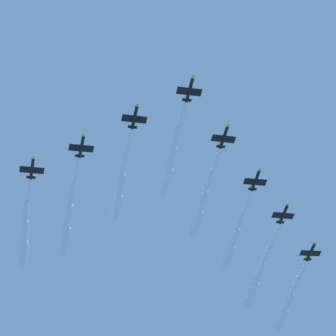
{
  "coord_description": "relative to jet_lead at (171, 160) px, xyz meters",
  "views": [
    {
      "loc": [
        122.98,
        -47.88,
        18.8
      ],
      "look_at": [
        0.0,
        0.0,
        204.28
      ],
      "focal_mm": 70.11,
      "sensor_mm": 36.0,
      "label": 1
    }
  ],
  "objects": [
    {
      "name": "jet_port_inner",
      "position": [
        -12.31,
        16.84,
        -1.99
      ],
      "size": [
        49.87,
        12.8,
        4.04
      ],
      "color": "black"
    },
    {
      "name": "jet_starboard_inner",
      "position": [
        -16.87,
        -12.94,
        -0.67
      ],
      "size": [
        50.23,
        13.65,
        3.96
      ],
      "color": "black"
    },
    {
      "name": "jet_starboard_mid",
      "position": [
        -35.89,
        -26.33,
        -3.23
      ],
      "size": [
        55.11,
        13.42,
        4.08
      ],
      "color": "black"
    },
    {
      "name": "jet_starboard_outer",
      "position": [
        -49.59,
        -39.31,
        -2.01
      ],
      "size": [
        51.88,
        13.78,
        3.99
      ],
      "color": "black"
    },
    {
      "name": "jet_port_outer",
      "position": [
        -37.84,
        51.79,
        -1.48
      ],
      "size": [
        53.76,
        13.85,
        3.99
      ],
      "color": "black"
    },
    {
      "name": "jet_lead",
      "position": [
        0.0,
        0.0,
        0.0
      ],
      "size": [
        48.64,
        13.23,
        4.05
      ],
      "color": "black"
    },
    {
      "name": "jet_trail_port",
      "position": [
        -46.37,
        68.7,
        -3.37
      ],
      "size": [
        49.24,
        13.54,
        4.05
      ],
      "color": "black"
    },
    {
      "name": "jet_port_mid",
      "position": [
        -22.68,
        34.07,
        -3.52
      ],
      "size": [
        48.16,
        12.96,
        4.05
      ],
      "color": "black"
    }
  ]
}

